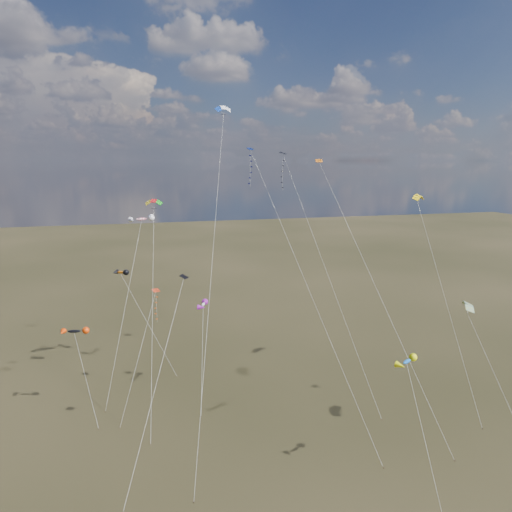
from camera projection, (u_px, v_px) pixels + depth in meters
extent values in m
plane|color=black|center=(299.00, 473.00, 46.57)|extent=(400.00, 400.00, 0.00)
cube|color=black|center=(283.00, 153.00, 66.97)|extent=(1.44, 1.45, 0.35)
cylinder|color=silver|center=(328.00, 275.00, 61.50)|extent=(6.82, 20.27, 32.36)
cube|color=#332316|center=(382.00, 420.00, 56.02)|extent=(0.10, 0.10, 0.12)
cube|color=#0C184D|center=(250.00, 149.00, 58.90)|extent=(0.96, 0.93, 0.30)
cylinder|color=silver|center=(310.00, 291.00, 53.06)|extent=(8.97, 21.67, 32.77)
cube|color=#332316|center=(384.00, 468.00, 47.22)|extent=(0.10, 0.10, 0.12)
cube|color=black|center=(184.00, 277.00, 48.98)|extent=(1.08, 1.10, 0.36)
cylinder|color=silver|center=(153.00, 397.00, 42.77)|extent=(7.90, 15.23, 19.05)
cube|color=red|center=(156.00, 290.00, 60.89)|extent=(1.17, 1.16, 0.27)
cylinder|color=silver|center=(139.00, 355.00, 57.58)|extent=(5.19, 8.80, 14.29)
cube|color=#332316|center=(120.00, 428.00, 54.24)|extent=(0.10, 0.10, 0.12)
cube|color=#BF5B11|center=(319.00, 161.00, 52.70)|extent=(0.91, 0.85, 0.37)
cylinder|color=silver|center=(384.00, 304.00, 50.54)|extent=(10.76, 14.06, 31.26)
cube|color=#332316|center=(455.00, 461.00, 48.36)|extent=(0.10, 0.10, 0.12)
cylinder|color=silver|center=(448.00, 303.00, 58.73)|extent=(0.55, 15.53, 26.51)
cube|color=#332316|center=(483.00, 429.00, 54.13)|extent=(0.10, 0.10, 0.12)
cylinder|color=silver|center=(211.00, 275.00, 50.21)|extent=(7.48, 22.61, 37.88)
cube|color=#332316|center=(194.00, 502.00, 42.46)|extent=(0.10, 0.10, 0.12)
cylinder|color=silver|center=(507.00, 397.00, 46.03)|extent=(1.05, 12.38, 15.81)
cylinder|color=silver|center=(152.00, 312.00, 55.85)|extent=(1.99, 15.05, 26.03)
cube|color=#332316|center=(151.00, 444.00, 51.14)|extent=(0.10, 0.10, 0.12)
ellipsoid|color=black|center=(74.00, 331.00, 56.97)|extent=(3.32, 1.46, 0.94)
cylinder|color=silver|center=(86.00, 379.00, 55.51)|extent=(2.74, 6.02, 10.36)
cube|color=#332316|center=(99.00, 429.00, 54.05)|extent=(0.10, 0.10, 0.12)
ellipsoid|color=#C15C0B|center=(121.00, 272.00, 71.15)|extent=(2.50, 2.21, 1.09)
cylinder|color=silver|center=(148.00, 323.00, 69.25)|extent=(7.56, 9.01, 14.18)
cube|color=#332316|center=(177.00, 376.00, 67.33)|extent=(0.10, 0.10, 0.12)
ellipsoid|color=silver|center=(203.00, 304.00, 61.02)|extent=(1.63, 2.33, 0.90)
cylinder|color=silver|center=(202.00, 359.00, 58.84)|extent=(1.54, 6.90, 12.41)
cube|color=#332316|center=(201.00, 417.00, 56.66)|extent=(0.10, 0.10, 0.12)
ellipsoid|color=red|center=(141.00, 219.00, 65.01)|extent=(3.34, 1.90, 1.09)
cylinder|color=silver|center=(124.00, 310.00, 61.42)|extent=(5.74, 11.14, 23.11)
cube|color=#332316|center=(105.00, 412.00, 57.81)|extent=(0.10, 0.10, 0.12)
ellipsoid|color=blue|center=(407.00, 361.00, 44.12)|extent=(2.62, 1.95, 0.91)
cylinder|color=silver|center=(425.00, 441.00, 41.68)|extent=(0.16, 7.75, 12.21)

